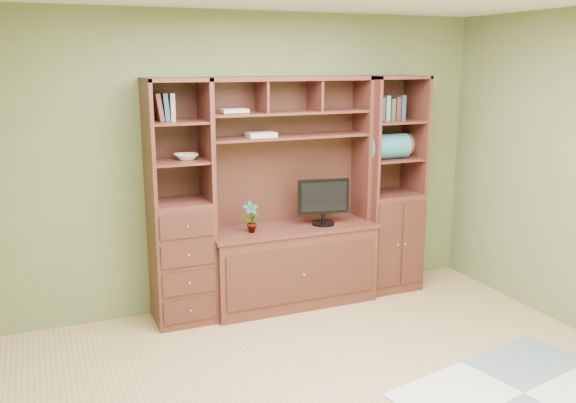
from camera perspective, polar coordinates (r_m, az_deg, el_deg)
name	(u,v)px	position (r m, az deg, el deg)	size (l,w,h in m)	color
room	(361,211)	(3.68, 6.85, -0.88)	(4.60, 4.10, 2.64)	tan
center_hutch	(293,195)	(5.39, 0.44, 0.65)	(1.54, 0.53, 2.05)	#52251C
left_tower	(180,204)	(5.13, -10.07, -0.19)	(0.50, 0.45, 2.05)	#52251C
right_tower	(390,185)	(5.89, 9.51, 1.54)	(0.55, 0.45, 2.05)	#52251C
rug	(524,394)	(4.56, 21.21, -16.43)	(1.59, 1.06, 0.01)	#A6ACAB
monitor	(324,193)	(5.47, 3.34, 0.76)	(0.47, 0.21, 0.58)	black
orchid	(251,217)	(5.25, -3.47, -1.47)	(0.14, 0.10, 0.28)	#A94839
magazines	(261,135)	(5.29, -2.56, 6.28)	(0.24, 0.18, 0.04)	beige
bowl	(186,157)	(5.07, -9.51, 4.16)	(0.19, 0.19, 0.05)	white
blanket_teal	(387,146)	(5.74, 9.24, 5.11)	(0.40, 0.23, 0.23)	teal
blanket_red	(399,145)	(5.97, 10.38, 5.26)	(0.38, 0.21, 0.21)	brown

